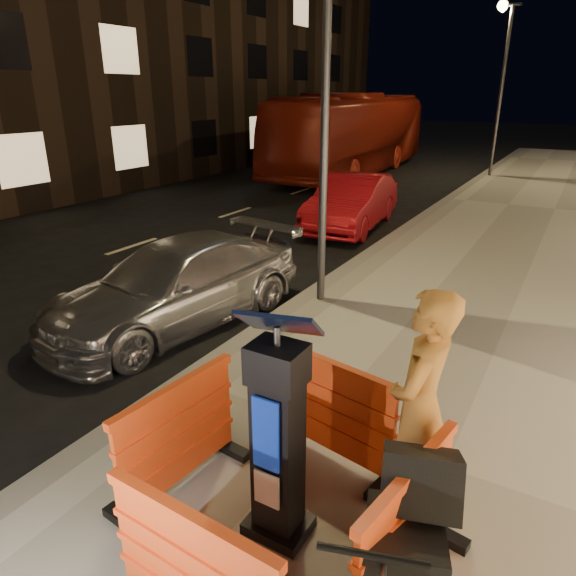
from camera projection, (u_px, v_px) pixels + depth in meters
The scene contains 14 objects.
ground_plane at pixel (186, 390), 6.01m from camera, with size 120.00×120.00×0.00m, color black.
sidewalk at pixel (445, 474), 4.59m from camera, with size 6.00×60.00×0.15m, color gray.
kerb at pixel (186, 384), 5.98m from camera, with size 0.30×60.00×0.15m, color slate.
parking_kiosk at pixel (278, 434), 3.59m from camera, with size 0.55×0.55×1.75m, color black.
barrier_back at pixel (334, 412), 4.50m from camera, with size 1.26×0.52×0.98m, color #EF4A18.
barrier_kerbside at pixel (178, 437), 4.18m from camera, with size 1.26×0.52×0.98m, color #EF4A18.
barrier_bldgside at pixel (405, 530), 3.29m from camera, with size 1.26×0.52×0.98m, color #EF4A18.
car_silver at pixel (180, 322), 7.78m from camera, with size 1.71×4.21×1.22m, color silver.
car_red at pixel (351, 228), 13.14m from camera, with size 1.41×4.04×1.33m, color #A20F18.
bus_doubledecker at pixel (351, 173), 21.91m from camera, with size 2.71×11.57×3.22m, color maroon.
man at pixel (420, 408), 3.77m from camera, with size 0.69×0.45×1.88m, color #A46829.
stroller at pixel (403, 550), 3.09m from camera, with size 0.55×0.85×1.06m, color black.
street_lamp_mid at pixel (325, 101), 7.19m from camera, with size 0.12×0.12×6.00m, color #3F3F44.
street_lamp_far at pixel (501, 95), 19.32m from camera, with size 0.12×0.12×6.00m, color #3F3F44.
Camera 1 is at (3.62, -3.89, 3.27)m, focal length 32.00 mm.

